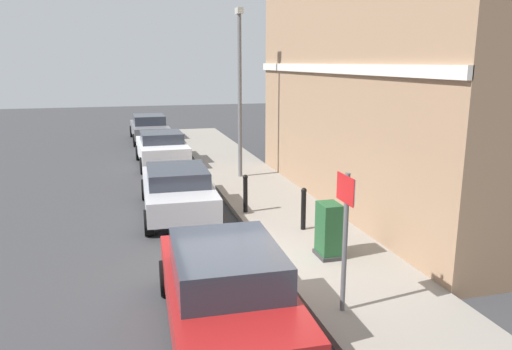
{
  "coord_description": "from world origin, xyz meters",
  "views": [
    {
      "loc": [
        -2.19,
        -8.77,
        4.11
      ],
      "look_at": [
        1.11,
        3.44,
        1.2
      ],
      "focal_mm": 34.48,
      "sensor_mm": 36.0,
      "label": 1
    }
  ],
  "objects_px": {
    "utility_cabinet": "(329,232)",
    "lamppost": "(240,86)",
    "car_red": "(226,288)",
    "bollard_far_kerb": "(245,192)",
    "car_white": "(162,148)",
    "car_silver": "(177,189)",
    "bollard_near_cabinet": "(304,207)",
    "street_sign": "(345,222)",
    "car_grey": "(149,127)"
  },
  "relations": [
    {
      "from": "car_grey",
      "to": "utility_cabinet",
      "type": "xyz_separation_m",
      "value": [
        2.66,
        -17.75,
        -0.04
      ]
    },
    {
      "from": "bollard_far_kerb",
      "to": "bollard_near_cabinet",
      "type": "bearing_deg",
      "value": -59.7
    },
    {
      "from": "bollard_near_cabinet",
      "to": "lamppost",
      "type": "bearing_deg",
      "value": 91.54
    },
    {
      "from": "utility_cabinet",
      "to": "lamppost",
      "type": "bearing_deg",
      "value": 90.44
    },
    {
      "from": "bollard_near_cabinet",
      "to": "lamppost",
      "type": "distance_m",
      "value": 6.49
    },
    {
      "from": "car_grey",
      "to": "utility_cabinet",
      "type": "height_order",
      "value": "car_grey"
    },
    {
      "from": "car_silver",
      "to": "lamppost",
      "type": "height_order",
      "value": "lamppost"
    },
    {
      "from": "car_silver",
      "to": "lamppost",
      "type": "bearing_deg",
      "value": -35.99
    },
    {
      "from": "lamppost",
      "to": "bollard_far_kerb",
      "type": "bearing_deg",
      "value": -101.45
    },
    {
      "from": "lamppost",
      "to": "car_red",
      "type": "bearing_deg",
      "value": -104.52
    },
    {
      "from": "car_red",
      "to": "street_sign",
      "type": "height_order",
      "value": "street_sign"
    },
    {
      "from": "car_red",
      "to": "bollard_far_kerb",
      "type": "distance_m",
      "value": 5.86
    },
    {
      "from": "car_red",
      "to": "bollard_near_cabinet",
      "type": "bearing_deg",
      "value": -33.27
    },
    {
      "from": "car_grey",
      "to": "street_sign",
      "type": "height_order",
      "value": "street_sign"
    },
    {
      "from": "car_red",
      "to": "bollard_near_cabinet",
      "type": "xyz_separation_m",
      "value": [
        2.71,
        3.88,
        -0.05
      ]
    },
    {
      "from": "car_silver",
      "to": "bollard_near_cabinet",
      "type": "relative_size",
      "value": 4.24
    },
    {
      "from": "car_silver",
      "to": "street_sign",
      "type": "height_order",
      "value": "street_sign"
    },
    {
      "from": "car_white",
      "to": "lamppost",
      "type": "distance_m",
      "value": 4.9
    },
    {
      "from": "car_red",
      "to": "lamppost",
      "type": "xyz_separation_m",
      "value": [
        2.55,
        9.83,
        2.54
      ]
    },
    {
      "from": "car_white",
      "to": "lamppost",
      "type": "xyz_separation_m",
      "value": [
        2.47,
        -3.35,
        2.58
      ]
    },
    {
      "from": "utility_cabinet",
      "to": "bollard_near_cabinet",
      "type": "distance_m",
      "value": 1.75
    },
    {
      "from": "utility_cabinet",
      "to": "lamppost",
      "type": "relative_size",
      "value": 0.2
    },
    {
      "from": "car_grey",
      "to": "bollard_far_kerb",
      "type": "bearing_deg",
      "value": -174.47
    },
    {
      "from": "car_red",
      "to": "bollard_far_kerb",
      "type": "relative_size",
      "value": 4.04
    },
    {
      "from": "car_white",
      "to": "utility_cabinet",
      "type": "bearing_deg",
      "value": -168.49
    },
    {
      "from": "utility_cabinet",
      "to": "bollard_near_cabinet",
      "type": "xyz_separation_m",
      "value": [
        0.1,
        1.75,
        0.02
      ]
    },
    {
      "from": "car_red",
      "to": "utility_cabinet",
      "type": "xyz_separation_m",
      "value": [
        2.61,
        2.13,
        -0.08
      ]
    },
    {
      "from": "car_red",
      "to": "car_grey",
      "type": "relative_size",
      "value": 0.93
    },
    {
      "from": "bollard_far_kerb",
      "to": "lamppost",
      "type": "xyz_separation_m",
      "value": [
        0.85,
        4.22,
        2.6
      ]
    },
    {
      "from": "car_silver",
      "to": "bollard_near_cabinet",
      "type": "xyz_separation_m",
      "value": [
        2.74,
        -2.54,
        -0.01
      ]
    },
    {
      "from": "car_red",
      "to": "bollard_near_cabinet",
      "type": "height_order",
      "value": "car_red"
    },
    {
      "from": "utility_cabinet",
      "to": "lamppost",
      "type": "xyz_separation_m",
      "value": [
        -0.06,
        7.69,
        2.62
      ]
    },
    {
      "from": "car_grey",
      "to": "car_white",
      "type": "bearing_deg",
      "value": 179.64
    },
    {
      "from": "utility_cabinet",
      "to": "bollard_far_kerb",
      "type": "xyz_separation_m",
      "value": [
        -0.91,
        3.48,
        0.02
      ]
    },
    {
      "from": "bollard_near_cabinet",
      "to": "street_sign",
      "type": "relative_size",
      "value": 0.45
    },
    {
      "from": "car_grey",
      "to": "street_sign",
      "type": "bearing_deg",
      "value": -175.81
    },
    {
      "from": "car_white",
      "to": "utility_cabinet",
      "type": "relative_size",
      "value": 3.46
    },
    {
      "from": "car_red",
      "to": "car_silver",
      "type": "distance_m",
      "value": 6.42
    },
    {
      "from": "bollard_near_cabinet",
      "to": "car_white",
      "type": "bearing_deg",
      "value": 105.81
    },
    {
      "from": "car_grey",
      "to": "bollard_far_kerb",
      "type": "distance_m",
      "value": 14.38
    },
    {
      "from": "street_sign",
      "to": "car_red",
      "type": "bearing_deg",
      "value": 178.65
    },
    {
      "from": "utility_cabinet",
      "to": "street_sign",
      "type": "xyz_separation_m",
      "value": [
        -0.69,
        -2.18,
        0.98
      ]
    },
    {
      "from": "bollard_near_cabinet",
      "to": "street_sign",
      "type": "bearing_deg",
      "value": -101.41
    },
    {
      "from": "car_grey",
      "to": "utility_cabinet",
      "type": "bearing_deg",
      "value": -172.93
    },
    {
      "from": "utility_cabinet",
      "to": "bollard_near_cabinet",
      "type": "bearing_deg",
      "value": 86.72
    },
    {
      "from": "bollard_near_cabinet",
      "to": "lamppost",
      "type": "relative_size",
      "value": 0.18
    },
    {
      "from": "car_white",
      "to": "car_grey",
      "type": "height_order",
      "value": "car_grey"
    },
    {
      "from": "utility_cabinet",
      "to": "car_red",
      "type": "bearing_deg",
      "value": -140.68
    },
    {
      "from": "car_white",
      "to": "utility_cabinet",
      "type": "height_order",
      "value": "car_white"
    },
    {
      "from": "car_white",
      "to": "car_grey",
      "type": "xyz_separation_m",
      "value": [
        -0.13,
        6.7,
        -0.0
      ]
    }
  ]
}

